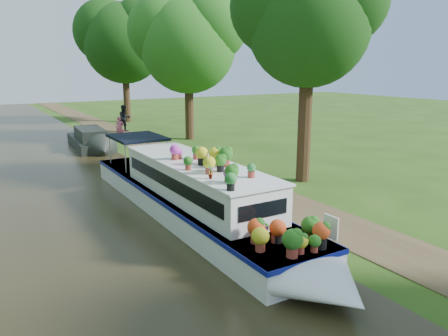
% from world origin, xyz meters
% --- Properties ---
extents(ground, '(100.00, 100.00, 0.00)m').
position_xyz_m(ground, '(0.00, 0.00, 0.00)').
color(ground, '#254611').
rests_on(ground, ground).
extents(canal_water, '(10.00, 100.00, 0.02)m').
position_xyz_m(canal_water, '(-6.00, 0.00, 0.01)').
color(canal_water, black).
rests_on(canal_water, ground).
extents(towpath, '(2.20, 100.00, 0.03)m').
position_xyz_m(towpath, '(1.20, 0.00, 0.01)').
color(towpath, '#483A21').
rests_on(towpath, ground).
extents(plant_boat, '(2.29, 13.52, 2.30)m').
position_xyz_m(plant_boat, '(-2.25, 0.91, 0.85)').
color(plant_boat, white).
rests_on(plant_boat, canal_water).
extents(tree_near_overhang, '(5.52, 5.28, 8.99)m').
position_xyz_m(tree_near_overhang, '(3.79, 3.06, 6.60)').
color(tree_near_overhang, black).
rests_on(tree_near_overhang, ground).
extents(tree_near_mid, '(6.90, 6.60, 9.40)m').
position_xyz_m(tree_near_mid, '(4.48, 15.08, 6.44)').
color(tree_near_mid, black).
rests_on(tree_near_mid, ground).
extents(tree_near_far, '(7.59, 7.26, 10.30)m').
position_xyz_m(tree_near_far, '(3.98, 26.09, 7.05)').
color(tree_near_far, black).
rests_on(tree_near_far, ground).
extents(second_boat, '(2.12, 6.20, 1.18)m').
position_xyz_m(second_boat, '(-1.97, 14.94, 0.48)').
color(second_boat, black).
rests_on(second_boat, canal_water).
extents(pedestrian_pink, '(0.58, 0.43, 1.48)m').
position_xyz_m(pedestrian_pink, '(0.50, 17.14, 0.77)').
color(pedestrian_pink, '#C95394').
rests_on(pedestrian_pink, towpath).
extents(pedestrian_dark, '(0.99, 0.80, 1.92)m').
position_xyz_m(pedestrian_dark, '(1.87, 20.29, 0.99)').
color(pedestrian_dark, black).
rests_on(pedestrian_dark, towpath).
extents(verge_plant, '(0.40, 0.35, 0.43)m').
position_xyz_m(verge_plant, '(-0.60, 1.84, 0.22)').
color(verge_plant, '#226D20').
rests_on(verge_plant, ground).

